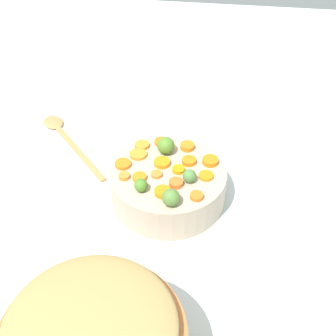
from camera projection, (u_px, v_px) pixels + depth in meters
The scene contains 24 objects.
tabletop at pixel (182, 204), 1.07m from camera, with size 2.40×2.40×0.02m, color silver.
serving_bowl_carrots at pixel (168, 185), 1.05m from camera, with size 0.26×0.26×0.08m, color #BCA78F.
stuffing_mound at pixel (90, 327), 0.64m from camera, with size 0.25×0.25×0.04m, color tan.
carrot_slice_0 at pixel (206, 174), 1.01m from camera, with size 0.03×0.03×0.01m, color orange.
carrot_slice_1 at pixel (140, 177), 1.00m from camera, with size 0.03×0.03×0.01m, color orange.
carrot_slice_2 at pixel (189, 161), 1.04m from camera, with size 0.03×0.03×0.01m, color orange.
carrot_slice_3 at pixel (163, 192), 0.96m from camera, with size 0.03×0.03×0.01m, color orange.
carrot_slice_4 at pixel (210, 161), 1.04m from camera, with size 0.04×0.04×0.01m, color orange.
carrot_slice_5 at pixel (157, 174), 1.01m from camera, with size 0.02×0.02×0.01m, color orange.
carrot_slice_6 at pixel (178, 170), 1.02m from camera, with size 0.03×0.03×0.01m, color orange.
carrot_slice_7 at pixel (176, 183), 0.98m from camera, with size 0.03×0.03×0.01m, color orange.
carrot_slice_8 at pixel (123, 164), 1.03m from camera, with size 0.04×0.04×0.01m, color orange.
carrot_slice_9 at pixel (162, 142), 1.09m from camera, with size 0.03×0.03×0.01m, color orange.
carrot_slice_10 at pixel (124, 176), 1.00m from camera, with size 0.02×0.02×0.01m, color orange.
carrot_slice_11 at pixel (142, 145), 1.08m from camera, with size 0.03×0.03×0.01m, color orange.
carrot_slice_12 at pixel (162, 163), 1.03m from camera, with size 0.04×0.04×0.01m, color orange.
carrot_slice_13 at pixel (197, 196), 0.95m from camera, with size 0.03×0.03×0.01m, color orange.
carrot_slice_14 at pixel (138, 154), 1.06m from camera, with size 0.04×0.04×0.01m, color orange.
carrot_slice_15 at pixel (188, 146), 1.08m from camera, with size 0.03×0.03×0.01m, color orange.
brussels_sprout_0 at pixel (171, 197), 0.93m from camera, with size 0.04×0.04×0.04m, color #557E37.
brussels_sprout_1 at pixel (189, 176), 0.98m from camera, with size 0.03×0.03×0.03m, color #508240.
brussels_sprout_2 at pixel (141, 185), 0.96m from camera, with size 0.03×0.03×0.03m, color #4B8129.
brussels_sprout_3 at pixel (166, 146), 1.06m from camera, with size 0.04×0.04×0.04m, color #53832C.
wooden_spoon at pixel (63, 134), 1.25m from camera, with size 0.25×0.26×0.01m.
Camera 1 is at (0.07, -0.75, 0.78)m, focal length 49.12 mm.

